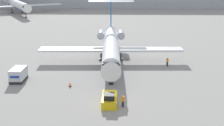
# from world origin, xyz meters

# --- Properties ---
(ground_plane) EXTENTS (600.00, 600.00, 0.00)m
(ground_plane) POSITION_xyz_m (0.00, 0.00, 0.00)
(ground_plane) COLOR gray
(airplane_main) EXTENTS (28.43, 31.70, 10.66)m
(airplane_main) POSITION_xyz_m (-0.54, 20.38, 3.20)
(airplane_main) COLOR silver
(airplane_main) RESTS_ON ground
(pushback_tug) EXTENTS (2.00, 4.59, 1.82)m
(pushback_tug) POSITION_xyz_m (-0.08, -0.19, 0.68)
(pushback_tug) COLOR yellow
(pushback_tug) RESTS_ON ground
(luggage_cart) EXTENTS (2.06, 3.82, 2.16)m
(luggage_cart) POSITION_xyz_m (-15.35, 8.64, 1.08)
(luggage_cart) COLOR #232326
(luggage_cart) RESTS_ON ground
(worker_near_tug) EXTENTS (0.40, 0.24, 1.65)m
(worker_near_tug) POSITION_xyz_m (1.74, -1.09, 0.86)
(worker_near_tug) COLOR #232838
(worker_near_tug) RESTS_ON ground
(worker_by_wing) EXTENTS (0.40, 0.24, 1.72)m
(worker_by_wing) POSITION_xyz_m (10.24, 17.66, 0.90)
(worker_by_wing) COLOR #232838
(worker_by_wing) RESTS_ON ground
(traffic_cone_left) EXTENTS (0.54, 0.54, 0.77)m
(traffic_cone_left) POSITION_xyz_m (-6.51, 6.30, 0.37)
(traffic_cone_left) COLOR black
(traffic_cone_left) RESTS_ON ground
(airplane_parked_far_left) EXTENTS (35.12, 33.74, 10.50)m
(airplane_parked_far_left) POSITION_xyz_m (-42.97, 93.63, 3.76)
(airplane_parked_far_left) COLOR white
(airplane_parked_far_left) RESTS_ON ground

